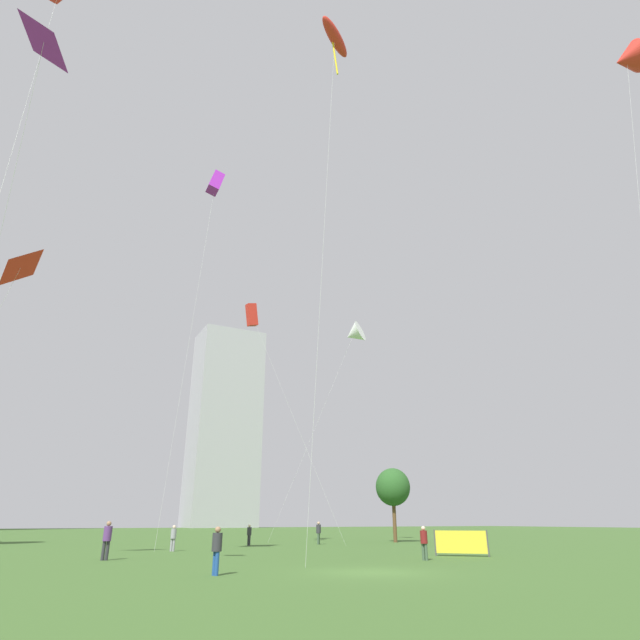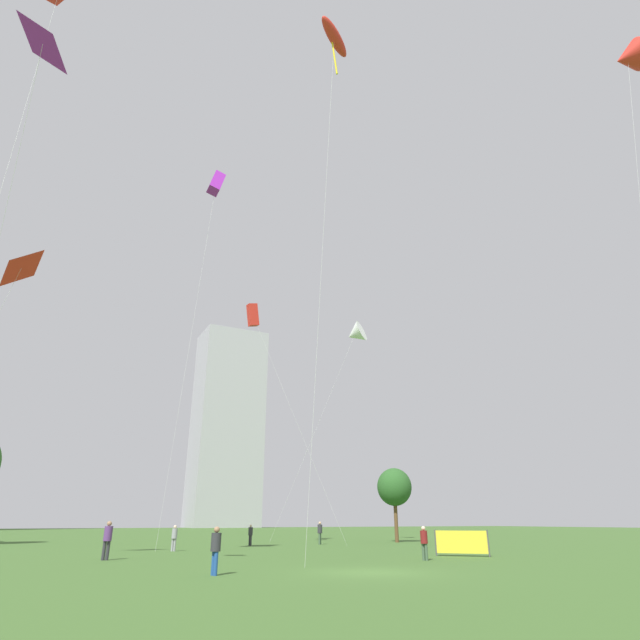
% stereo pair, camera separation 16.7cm
% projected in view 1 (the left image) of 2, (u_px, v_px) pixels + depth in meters
% --- Properties ---
extents(ground, '(280.00, 280.00, 0.00)m').
position_uv_depth(ground, '(373.00, 572.00, 19.71)').
color(ground, '#3D6028').
extents(person_standing_0, '(0.35, 0.35, 1.56)m').
position_uv_depth(person_standing_0, '(249.00, 533.00, 41.18)').
color(person_standing_0, '#2D2D33').
rests_on(person_standing_0, ground).
extents(person_standing_1, '(0.39, 0.39, 1.77)m').
position_uv_depth(person_standing_1, '(319.00, 531.00, 43.37)').
color(person_standing_1, '#3F593F').
rests_on(person_standing_1, ground).
extents(person_standing_2, '(0.35, 0.35, 1.59)m').
position_uv_depth(person_standing_2, '(424.00, 540.00, 25.98)').
color(person_standing_2, '#3F593F').
rests_on(person_standing_2, ground).
extents(person_standing_3, '(0.35, 0.35, 1.57)m').
position_uv_depth(person_standing_3, '(173.00, 536.00, 33.56)').
color(person_standing_3, gray).
rests_on(person_standing_3, ground).
extents(person_standing_4, '(0.40, 0.40, 1.82)m').
position_uv_depth(person_standing_4, '(107.00, 537.00, 26.05)').
color(person_standing_4, '#2D2D33').
rests_on(person_standing_4, ground).
extents(person_standing_5, '(0.36, 0.36, 1.64)m').
position_uv_depth(person_standing_5, '(217.00, 547.00, 18.88)').
color(person_standing_5, '#1E478C').
rests_on(person_standing_5, ground).
extents(kite_flying_1, '(4.98, 5.10, 15.83)m').
position_uv_depth(kite_flying_1, '(20.00, 268.00, 28.96)').
color(kite_flying_1, silver).
rests_on(kite_flying_1, ground).
extents(kite_flying_2, '(8.45, 6.22, 21.09)m').
position_uv_depth(kite_flying_2, '(354.00, 334.00, 53.37)').
color(kite_flying_2, silver).
rests_on(kite_flying_2, ground).
extents(kite_flying_3, '(2.93, 1.94, 30.94)m').
position_uv_depth(kite_flying_3, '(215.00, 183.00, 45.65)').
color(kite_flying_3, silver).
rests_on(kite_flying_3, ground).
extents(kite_flying_4, '(2.66, 2.87, 29.53)m').
position_uv_depth(kite_flying_4, '(335.00, 38.00, 30.78)').
color(kite_flying_4, silver).
rests_on(kite_flying_4, ground).
extents(kite_flying_5, '(8.33, 3.16, 20.01)m').
position_uv_depth(kite_flying_5, '(252.00, 315.00, 46.08)').
color(kite_flying_5, silver).
rests_on(kite_flying_5, ground).
extents(kite_flying_6, '(4.87, 3.97, 31.74)m').
position_uv_depth(kite_flying_6, '(627.00, 59.00, 34.47)').
color(kite_flying_6, silver).
rests_on(kite_flying_6, ground).
extents(kite_flying_7, '(2.07, 10.10, 20.73)m').
position_uv_depth(kite_flying_7, '(43.00, 47.00, 21.33)').
color(kite_flying_7, silver).
rests_on(kite_flying_7, ground).
extents(park_tree_1, '(3.21, 3.21, 6.51)m').
position_uv_depth(park_tree_1, '(393.00, 487.00, 48.81)').
color(park_tree_1, brown).
rests_on(park_tree_1, ground).
extents(distant_highrise_0, '(19.52, 15.38, 58.27)m').
position_uv_depth(distant_highrise_0, '(224.00, 425.00, 158.69)').
color(distant_highrise_0, '#A8A8AD').
rests_on(distant_highrise_0, ground).
extents(event_banner, '(2.09, 2.08, 1.37)m').
position_uv_depth(event_banner, '(461.00, 542.00, 28.79)').
color(event_banner, '#4C4C4C').
rests_on(event_banner, ground).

